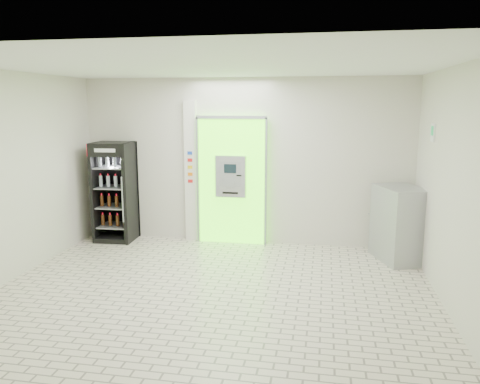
# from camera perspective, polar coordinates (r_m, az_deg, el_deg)

# --- Properties ---
(ground) EXTENTS (6.00, 6.00, 0.00)m
(ground) POSITION_cam_1_polar(r_m,az_deg,el_deg) (6.51, -3.45, -12.20)
(ground) COLOR beige
(ground) RESTS_ON ground
(room_shell) EXTENTS (6.00, 6.00, 6.00)m
(room_shell) POSITION_cam_1_polar(r_m,az_deg,el_deg) (6.04, -3.65, 4.12)
(room_shell) COLOR beige
(room_shell) RESTS_ON ground
(atm_assembly) EXTENTS (1.30, 0.24, 2.33)m
(atm_assembly) POSITION_cam_1_polar(r_m,az_deg,el_deg) (8.51, -1.00, 1.48)
(atm_assembly) COLOR #58FF17
(atm_assembly) RESTS_ON ground
(pillar) EXTENTS (0.22, 0.11, 2.60)m
(pillar) POSITION_cam_1_polar(r_m,az_deg,el_deg) (8.71, -6.00, 2.49)
(pillar) COLOR silver
(pillar) RESTS_ON ground
(beverage_cooler) EXTENTS (0.72, 0.68, 1.84)m
(beverage_cooler) POSITION_cam_1_polar(r_m,az_deg,el_deg) (9.04, -14.98, -0.19)
(beverage_cooler) COLOR black
(beverage_cooler) RESTS_ON ground
(steel_cabinet) EXTENTS (0.90, 1.07, 1.22)m
(steel_cabinet) POSITION_cam_1_polar(r_m,az_deg,el_deg) (8.06, 18.86, -3.71)
(steel_cabinet) COLOR #9B9EA3
(steel_cabinet) RESTS_ON ground
(exit_sign) EXTENTS (0.02, 0.22, 0.26)m
(exit_sign) POSITION_cam_1_polar(r_m,az_deg,el_deg) (7.40, 22.45, 6.71)
(exit_sign) COLOR white
(exit_sign) RESTS_ON room_shell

